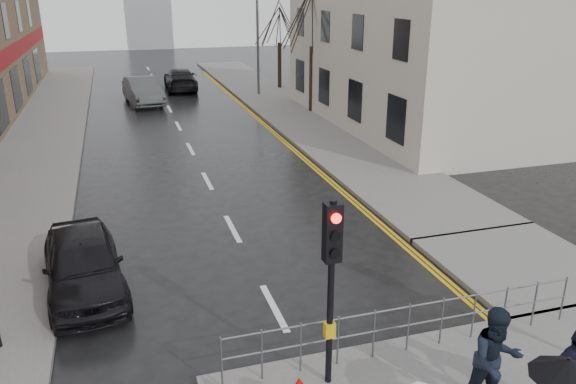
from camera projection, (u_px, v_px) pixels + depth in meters
left_pavement at (45, 125)px, 28.51m from camera, size 4.00×44.00×0.14m
right_pavement at (279, 103)px, 33.88m from camera, size 4.00×40.00×0.14m
pavement_bridge_right at (522, 265)px, 14.13m from camera, size 4.00×4.20×0.14m
building_right_cream at (426, 28)px, 27.49m from camera, size 9.00×16.40×10.10m
traffic_signal_near_left at (332, 263)px, 9.06m from camera, size 0.28×0.27×3.40m
guard_railing_front at (409, 317)px, 10.45m from camera, size 7.14×0.04×1.00m
street_lamp at (255, 20)px, 34.80m from camera, size 1.83×0.25×8.00m
tree_near at (312, 17)px, 29.72m from camera, size 2.40×2.40×6.58m
tree_far at (279, 23)px, 37.29m from camera, size 2.40×2.40×5.64m
pedestrian_b at (495, 361)px, 8.90m from camera, size 0.97×0.79×1.85m
pedestrian_d at (572, 376)px, 8.70m from camera, size 0.99×0.45×1.66m
car_parked at (83, 264)px, 12.79m from camera, size 2.13×4.34×1.43m
car_mid at (143, 91)px, 33.59m from camera, size 2.34×5.04×1.60m
car_far at (180, 79)px, 38.23m from camera, size 2.24×5.12×1.47m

